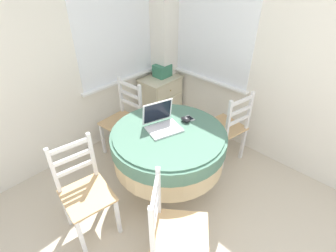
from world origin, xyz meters
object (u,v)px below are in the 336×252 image
(dining_chair_near_right_window, at_px, (227,128))
(storage_box, at_px, (162,71))
(dining_chair_camera_near, at_px, (174,232))
(round_dining_table, at_px, (169,145))
(dining_chair_left_flank, at_px, (85,192))
(dining_chair_near_back_window, at_px, (124,120))
(corner_cabinet, at_px, (161,100))
(computer_mouse, at_px, (185,120))
(cell_phone, at_px, (190,118))
(laptop, at_px, (162,123))

(dining_chair_near_right_window, distance_m, storage_box, 1.27)
(storage_box, bearing_deg, dining_chair_camera_near, -133.37)
(round_dining_table, bearing_deg, storage_box, 46.86)
(dining_chair_near_right_window, height_order, dining_chair_camera_near, same)
(dining_chair_left_flank, bearing_deg, dining_chair_near_right_window, -12.00)
(dining_chair_near_back_window, relative_size, corner_cabinet, 1.34)
(dining_chair_near_back_window, height_order, dining_chair_camera_near, same)
(corner_cabinet, bearing_deg, computer_mouse, -123.65)
(dining_chair_near_right_window, bearing_deg, computer_mouse, 166.39)
(dining_chair_camera_near, distance_m, storage_box, 2.33)
(round_dining_table, relative_size, storage_box, 5.16)
(dining_chair_camera_near, relative_size, dining_chair_left_flank, 1.00)
(dining_chair_near_back_window, distance_m, dining_chair_near_right_window, 1.25)
(round_dining_table, relative_size, dining_chair_left_flank, 1.20)
(dining_chair_left_flank, bearing_deg, corner_cabinet, 25.14)
(cell_phone, relative_size, dining_chair_near_back_window, 0.12)
(cell_phone, bearing_deg, computer_mouse, -176.29)
(cell_phone, height_order, corner_cabinet, cell_phone)
(cell_phone, distance_m, storage_box, 1.26)
(dining_chair_left_flank, bearing_deg, computer_mouse, -11.08)
(dining_chair_near_right_window, distance_m, corner_cabinet, 1.20)
(dining_chair_left_flank, height_order, storage_box, dining_chair_left_flank)
(dining_chair_left_flank, distance_m, corner_cabinet, 1.97)
(cell_phone, xyz_separation_m, corner_cabinet, (0.62, 1.04, -0.42))
(dining_chair_near_right_window, distance_m, dining_chair_camera_near, 1.51)
(laptop, relative_size, dining_chair_near_back_window, 0.41)
(round_dining_table, height_order, dining_chair_near_right_window, dining_chair_near_right_window)
(dining_chair_near_back_window, xyz_separation_m, corner_cabinet, (0.82, 0.18, -0.10))
(computer_mouse, bearing_deg, dining_chair_near_back_window, 98.41)
(laptop, bearing_deg, computer_mouse, -23.20)
(cell_phone, bearing_deg, dining_chair_camera_near, -145.75)
(cell_phone, bearing_deg, dining_chair_near_back_window, 103.29)
(computer_mouse, distance_m, corner_cabinet, 1.33)
(dining_chair_camera_near, bearing_deg, dining_chair_near_right_window, 17.96)
(cell_phone, xyz_separation_m, storage_box, (0.68, 1.06, 0.01))
(round_dining_table, height_order, storage_box, storage_box)
(round_dining_table, height_order, dining_chair_near_back_window, dining_chair_near_back_window)
(dining_chair_near_right_window, xyz_separation_m, storage_box, (0.15, 1.21, 0.33))
(computer_mouse, distance_m, dining_chair_camera_near, 1.09)
(dining_chair_near_back_window, bearing_deg, round_dining_table, -97.45)
(round_dining_table, xyz_separation_m, dining_chair_near_right_window, (0.85, -0.15, -0.15))
(storage_box, bearing_deg, computer_mouse, -125.28)
(cell_phone, distance_m, dining_chair_near_right_window, 0.64)
(cell_phone, bearing_deg, dining_chair_left_flank, 169.86)
(storage_box, bearing_deg, round_dining_table, -133.14)
(dining_chair_camera_near, xyz_separation_m, dining_chair_left_flank, (-0.25, 0.83, 0.00))
(computer_mouse, xyz_separation_m, dining_chair_near_back_window, (-0.13, 0.87, -0.34))
(round_dining_table, relative_size, dining_chair_camera_near, 1.20)
(dining_chair_camera_near, relative_size, storage_box, 4.29)
(dining_chair_near_back_window, relative_size, dining_chair_camera_near, 1.00)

